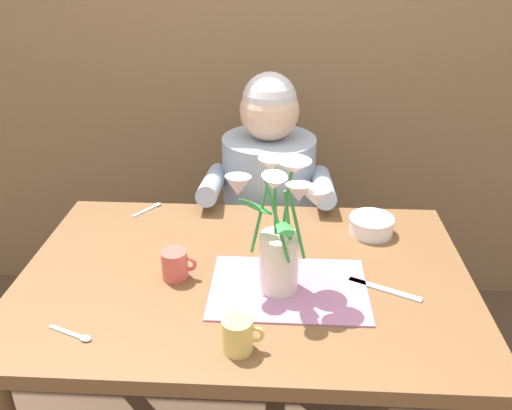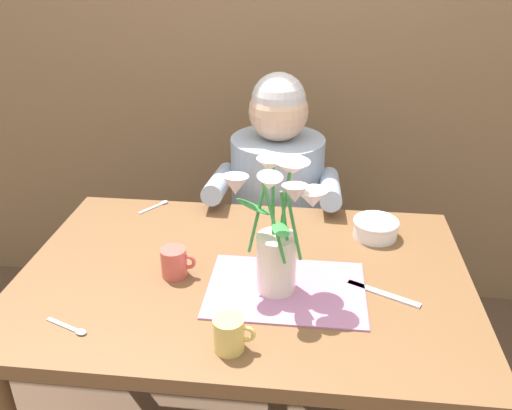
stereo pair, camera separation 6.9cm
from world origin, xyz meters
name	(u,v)px [view 1 (the left image)]	position (x,y,z in m)	size (l,w,h in m)	color
wood_panel_backdrop	(263,19)	(0.00, 1.05, 1.25)	(4.00, 0.10, 2.50)	brown
dining_table	(245,302)	(0.00, 0.00, 0.64)	(1.20, 0.80, 0.74)	brown
seated_person	(268,221)	(0.04, 0.62, 0.56)	(0.45, 0.47, 1.14)	#4C4C56
striped_placemat	(289,288)	(0.12, -0.07, 0.74)	(0.40, 0.28, 0.01)	#B275A3
flower_vase	(281,229)	(0.09, -0.06, 0.92)	(0.28, 0.21, 0.35)	silver
ceramic_bowl	(371,224)	(0.37, 0.24, 0.77)	(0.14, 0.14, 0.06)	white
dinner_knife	(385,289)	(0.36, -0.06, 0.74)	(0.19, 0.02, 0.01)	silver
coffee_cup	(238,335)	(0.01, -0.29, 0.78)	(0.09, 0.07, 0.08)	#E5C666
tea_cup	(175,265)	(-0.18, -0.03, 0.78)	(0.09, 0.07, 0.08)	#CC564C
spoon_0	(77,335)	(-0.36, -0.27, 0.74)	(0.12, 0.06, 0.01)	silver
spoon_1	(151,208)	(-0.34, 0.36, 0.74)	(0.08, 0.11, 0.01)	silver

